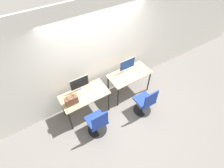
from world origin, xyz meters
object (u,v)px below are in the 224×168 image
at_px(keyboard_left, 87,98).
at_px(handbag, 71,100).
at_px(office_chair_left, 98,123).
at_px(keyboard_right, 132,76).
at_px(mouse_left, 97,94).
at_px(office_chair_right, 145,103).
at_px(monitor_left, 80,84).
at_px(mouse_right, 140,72).
at_px(monitor_right, 127,65).

distance_m(keyboard_left, handbag, 0.37).
distance_m(office_chair_left, keyboard_right, 1.56).
distance_m(mouse_left, office_chair_right, 1.30).
distance_m(mouse_left, handbag, 0.63).
distance_m(monitor_left, handbag, 0.47).
relative_size(office_chair_left, keyboard_right, 2.16).
distance_m(keyboard_left, mouse_right, 1.66).
bearing_deg(handbag, keyboard_right, -0.90).
bearing_deg(keyboard_left, monitor_right, 10.97).
xyz_separation_m(keyboard_left, monitor_right, (1.38, 0.27, 0.21)).
xyz_separation_m(keyboard_right, mouse_right, (0.28, 0.01, 0.01)).
xyz_separation_m(mouse_left, handbag, (-0.62, 0.06, 0.10)).
relative_size(monitor_left, keyboard_right, 1.14).
bearing_deg(office_chair_left, keyboard_left, 87.17).
relative_size(office_chair_left, monitor_right, 1.90).
bearing_deg(office_chair_right, keyboard_right, 84.50).
height_order(keyboard_right, mouse_right, mouse_right).
bearing_deg(monitor_right, keyboard_right, -90.00).
relative_size(monitor_left, handbag, 1.61).
bearing_deg(monitor_right, mouse_right, -41.38).
bearing_deg(office_chair_right, mouse_left, 147.48).
bearing_deg(monitor_right, office_chair_left, -150.10).
xyz_separation_m(mouse_left, keyboard_right, (1.12, 0.03, -0.01)).
bearing_deg(keyboard_left, handbag, 173.30).
height_order(office_chair_left, keyboard_right, office_chair_left).
distance_m(monitor_left, office_chair_right, 1.76).
height_order(office_chair_left, handbag, handbag).
bearing_deg(mouse_right, keyboard_right, -178.91).
xyz_separation_m(mouse_left, office_chair_right, (1.05, -0.67, -0.38)).
xyz_separation_m(keyboard_right, office_chair_right, (-0.07, -0.70, -0.38)).
xyz_separation_m(monitor_right, office_chair_right, (-0.07, -0.95, -0.58)).
xyz_separation_m(monitor_left, office_chair_right, (1.31, -1.01, -0.58)).
relative_size(monitor_left, mouse_right, 5.37).
xyz_separation_m(keyboard_left, handbag, (-0.36, 0.04, 0.11)).
relative_size(monitor_right, keyboard_right, 1.14).
bearing_deg(keyboard_left, monitor_left, 90.00).
relative_size(mouse_left, office_chair_left, 0.10).
height_order(mouse_right, office_chair_right, office_chair_right).
bearing_deg(office_chair_left, mouse_left, 60.85).
xyz_separation_m(monitor_right, keyboard_right, (0.00, -0.25, -0.21)).
xyz_separation_m(monitor_left, monitor_right, (1.38, -0.06, 0.00)).
distance_m(office_chair_left, office_chair_right, 1.35).
height_order(keyboard_left, mouse_right, mouse_right).
xyz_separation_m(office_chair_left, office_chair_right, (1.34, -0.14, 0.00)).
bearing_deg(office_chair_left, office_chair_right, -6.06).
relative_size(monitor_left, keyboard_left, 1.14).
height_order(monitor_left, mouse_right, monitor_left).
relative_size(office_chair_left, mouse_right, 10.19).
bearing_deg(monitor_right, mouse_left, -165.70).
bearing_deg(monitor_left, handbag, -141.38).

